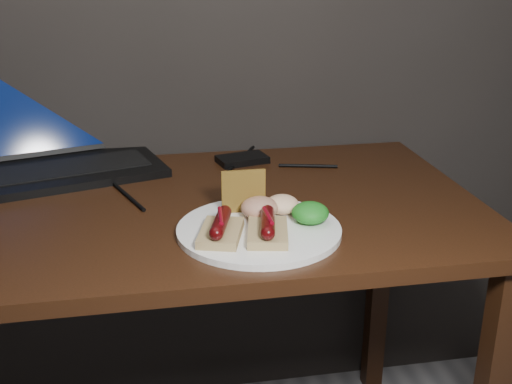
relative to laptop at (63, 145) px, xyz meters
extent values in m
cube|color=#33180C|center=(0.17, -0.29, -0.07)|extent=(1.40, 0.70, 0.03)
cube|color=#33180C|center=(0.82, 0.01, -0.45)|extent=(0.05, 0.05, 0.72)
cube|color=black|center=(0.02, -0.06, -0.05)|extent=(0.46, 0.34, 0.02)
cube|color=black|center=(0.02, -0.06, -0.04)|extent=(0.37, 0.22, 0.00)
cube|color=black|center=(-0.03, 0.09, 0.08)|extent=(0.42, 0.20, 0.23)
cube|color=#071C4D|center=(-0.03, 0.09, 0.08)|extent=(0.38, 0.17, 0.20)
cube|color=black|center=(0.42, -0.04, -0.05)|extent=(0.13, 0.10, 0.02)
cylinder|color=black|center=(0.15, -0.23, -0.05)|extent=(0.07, 0.17, 0.01)
cylinder|color=black|center=(0.42, -0.03, -0.05)|extent=(0.11, 0.20, 0.01)
cylinder|color=black|center=(0.57, -0.10, -0.05)|extent=(0.14, 0.04, 0.01)
cylinder|color=white|center=(0.39, -0.45, -0.05)|extent=(0.37, 0.37, 0.01)
cube|color=tan|center=(0.31, -0.48, -0.04)|extent=(0.10, 0.13, 0.02)
cylinder|color=#4D0509|center=(0.31, -0.48, -0.02)|extent=(0.05, 0.10, 0.02)
sphere|color=#4D0509|center=(0.30, -0.53, -0.02)|extent=(0.03, 0.02, 0.02)
sphere|color=#4D0509|center=(0.33, -0.44, -0.02)|extent=(0.03, 0.02, 0.02)
cylinder|color=maroon|center=(0.31, -0.48, 0.00)|extent=(0.01, 0.07, 0.01)
cube|color=tan|center=(0.39, -0.50, -0.04)|extent=(0.09, 0.13, 0.02)
cylinder|color=#4D0509|center=(0.39, -0.50, -0.02)|extent=(0.04, 0.10, 0.02)
sphere|color=#4D0509|center=(0.38, -0.55, -0.02)|extent=(0.03, 0.02, 0.02)
sphere|color=#4D0509|center=(0.40, -0.45, -0.02)|extent=(0.03, 0.02, 0.02)
cylinder|color=maroon|center=(0.39, -0.50, 0.00)|extent=(0.01, 0.07, 0.01)
cube|color=olive|center=(0.37, -0.38, 0.00)|extent=(0.09, 0.01, 0.08)
ellipsoid|color=#115711|center=(0.48, -0.45, -0.02)|extent=(0.07, 0.07, 0.04)
ellipsoid|color=maroon|center=(0.40, -0.41, -0.02)|extent=(0.07, 0.07, 0.04)
ellipsoid|color=white|center=(0.44, -0.39, -0.03)|extent=(0.06, 0.06, 0.04)
camera|label=1|loc=(0.19, -1.51, 0.44)|focal=45.00mm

